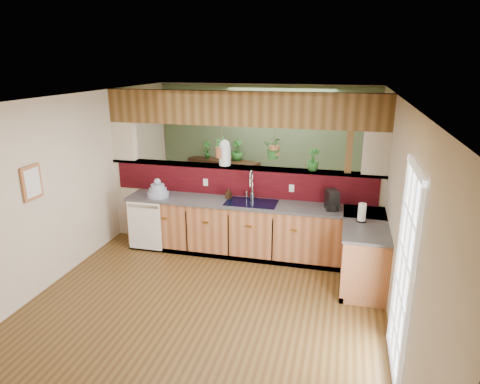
% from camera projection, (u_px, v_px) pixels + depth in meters
% --- Properties ---
extents(ground, '(4.60, 7.00, 0.01)m').
position_uv_depth(ground, '(219.00, 281.00, 6.21)').
color(ground, '#523819').
rests_on(ground, ground).
extents(ceiling, '(4.60, 7.00, 0.01)m').
position_uv_depth(ceiling, '(216.00, 98.00, 5.43)').
color(ceiling, olive).
rests_on(ceiling, ground).
extents(wall_back, '(4.60, 0.02, 2.60)m').
position_uv_depth(wall_back, '(266.00, 147.00, 9.06)').
color(wall_back, beige).
rests_on(wall_back, ground).
extents(wall_front, '(4.60, 0.02, 2.60)m').
position_uv_depth(wall_front, '(50.00, 367.00, 2.58)').
color(wall_front, beige).
rests_on(wall_front, ground).
extents(wall_left, '(0.02, 7.00, 2.60)m').
position_uv_depth(wall_left, '(70.00, 184.00, 6.35)').
color(wall_left, beige).
rests_on(wall_left, ground).
extents(wall_right, '(0.02, 7.00, 2.60)m').
position_uv_depth(wall_right, '(396.00, 209.00, 5.29)').
color(wall_right, beige).
rests_on(wall_right, ground).
extents(pass_through_partition, '(4.60, 0.21, 2.60)m').
position_uv_depth(pass_through_partition, '(243.00, 178.00, 7.09)').
color(pass_through_partition, beige).
rests_on(pass_through_partition, ground).
extents(pass_through_ledge, '(4.60, 0.21, 0.04)m').
position_uv_depth(pass_through_ledge, '(242.00, 167.00, 7.05)').
color(pass_through_ledge, brown).
rests_on(pass_through_ledge, ground).
extents(header_beam, '(4.60, 0.15, 0.55)m').
position_uv_depth(header_beam, '(242.00, 109.00, 6.77)').
color(header_beam, brown).
rests_on(header_beam, ground).
extents(sage_backwall, '(4.55, 0.02, 2.55)m').
position_uv_depth(sage_backwall, '(266.00, 147.00, 9.04)').
color(sage_backwall, '#506444').
rests_on(sage_backwall, ground).
extents(countertop, '(4.14, 1.52, 0.90)m').
position_uv_depth(countertop, '(286.00, 235.00, 6.68)').
color(countertop, '#985934').
rests_on(countertop, ground).
extents(dishwasher, '(0.58, 0.03, 0.82)m').
position_uv_depth(dishwasher, '(144.00, 226.00, 7.03)').
color(dishwasher, white).
rests_on(dishwasher, ground).
extents(navy_sink, '(0.82, 0.50, 0.18)m').
position_uv_depth(navy_sink, '(251.00, 207.00, 6.81)').
color(navy_sink, black).
rests_on(navy_sink, countertop).
extents(french_door, '(0.06, 1.02, 2.16)m').
position_uv_depth(french_door, '(403.00, 276.00, 4.16)').
color(french_door, white).
rests_on(french_door, ground).
extents(framed_print, '(0.04, 0.35, 0.45)m').
position_uv_depth(framed_print, '(32.00, 183.00, 5.53)').
color(framed_print, '#985934').
rests_on(framed_print, wall_left).
extents(faucet, '(0.22, 0.22, 0.50)m').
position_uv_depth(faucet, '(251.00, 184.00, 6.85)').
color(faucet, '#B7B7B2').
rests_on(faucet, countertop).
extents(dish_stack, '(0.36, 0.36, 0.31)m').
position_uv_depth(dish_stack, '(158.00, 191.00, 7.05)').
color(dish_stack, '#8893B0').
rests_on(dish_stack, countertop).
extents(soap_dispenser, '(0.11, 0.11, 0.19)m').
position_uv_depth(soap_dispenser, '(229.00, 193.00, 6.95)').
color(soap_dispenser, '#3A2415').
rests_on(soap_dispenser, countertop).
extents(coffee_maker, '(0.16, 0.27, 0.30)m').
position_uv_depth(coffee_maker, '(332.00, 201.00, 6.44)').
color(coffee_maker, black).
rests_on(coffee_maker, countertop).
extents(paper_towel, '(0.13, 0.13, 0.28)m').
position_uv_depth(paper_towel, '(362.00, 213.00, 5.95)').
color(paper_towel, black).
rests_on(paper_towel, countertop).
extents(glass_jar, '(0.19, 0.19, 0.43)m').
position_uv_depth(glass_jar, '(225.00, 153.00, 7.05)').
color(glass_jar, silver).
rests_on(glass_jar, pass_through_ledge).
extents(ledge_plant_right, '(0.22, 0.22, 0.36)m').
position_uv_depth(ledge_plant_right, '(313.00, 159.00, 6.72)').
color(ledge_plant_right, '#20571F').
rests_on(ledge_plant_right, pass_through_ledge).
extents(hanging_plant_a, '(0.24, 0.20, 0.55)m').
position_uv_depth(hanging_plant_a, '(221.00, 142.00, 7.01)').
color(hanging_plant_a, brown).
rests_on(hanging_plant_a, header_beam).
extents(hanging_plant_b, '(0.38, 0.35, 0.47)m').
position_uv_depth(hanging_plant_b, '(274.00, 138.00, 6.78)').
color(hanging_plant_b, brown).
rests_on(hanging_plant_b, header_beam).
extents(shelving_console, '(1.63, 0.84, 1.05)m').
position_uv_depth(shelving_console, '(224.00, 183.00, 9.27)').
color(shelving_console, black).
rests_on(shelving_console, ground).
extents(shelf_plant_a, '(0.22, 0.15, 0.40)m').
position_uv_depth(shelf_plant_a, '(207.00, 150.00, 9.14)').
color(shelf_plant_a, '#20571F').
rests_on(shelf_plant_a, shelving_console).
extents(shelf_plant_b, '(0.30, 0.30, 0.44)m').
position_uv_depth(shelf_plant_b, '(237.00, 150.00, 8.98)').
color(shelf_plant_b, '#20571F').
rests_on(shelf_plant_b, shelving_console).
extents(floor_plant, '(0.80, 0.71, 0.83)m').
position_uv_depth(floor_plant, '(282.00, 209.00, 7.94)').
color(floor_plant, '#20571F').
rests_on(floor_plant, ground).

